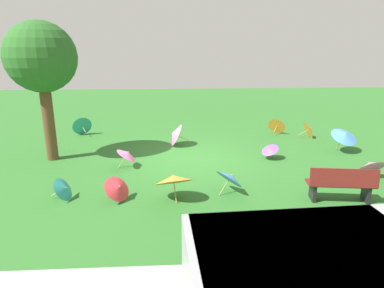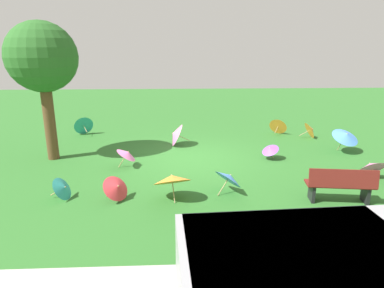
# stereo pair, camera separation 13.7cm
# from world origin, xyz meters

# --- Properties ---
(ground) EXTENTS (40.00, 40.00, 0.00)m
(ground) POSITION_xyz_m (0.00, 0.00, 0.00)
(ground) COLOR #2D6B28
(park_bench) EXTENTS (1.65, 0.69, 0.90)m
(park_bench) POSITION_xyz_m (-3.47, 3.58, 0.47)
(park_bench) COLOR maroon
(park_bench) RESTS_ON ground
(shade_tree) EXTENTS (2.22, 2.22, 4.48)m
(shade_tree) POSITION_xyz_m (4.70, -0.17, 3.31)
(shade_tree) COLOR brown
(shade_tree) RESTS_ON ground
(parasol_teal_0) EXTENTS (0.92, 0.90, 0.83)m
(parasol_teal_0) POSITION_xyz_m (4.56, -3.52, 0.41)
(parasol_teal_0) COLOR tan
(parasol_teal_0) RESTS_ON ground
(parasol_orange_0) EXTENTS (1.15, 1.13, 0.83)m
(parasol_orange_0) POSITION_xyz_m (0.61, 3.19, 0.54)
(parasol_orange_0) COLOR tan
(parasol_orange_0) RESTS_ON ground
(parasol_pink_0) EXTENTS (0.68, 0.71, 0.69)m
(parasol_pink_0) POSITION_xyz_m (2.05, 0.79, 0.45)
(parasol_pink_0) COLOR tan
(parasol_pink_0) RESTS_ON ground
(parasol_blue_0) EXTENTS (0.97, 1.01, 0.73)m
(parasol_blue_0) POSITION_xyz_m (-0.86, 2.88, 0.43)
(parasol_blue_0) COLOR tan
(parasol_blue_0) RESTS_ON ground
(parasol_red_0) EXTENTS (0.85, 0.87, 0.67)m
(parasol_red_0) POSITION_xyz_m (1.96, 3.24, 0.36)
(parasol_red_0) COLOR tan
(parasol_red_0) RESTS_ON ground
(parasol_purple_0) EXTENTS (0.78, 0.79, 0.56)m
(parasol_purple_0) POSITION_xyz_m (-2.66, 0.25, 0.36)
(parasol_purple_0) COLOR tan
(parasol_purple_0) RESTS_ON ground
(parasol_teal_2) EXTENTS (0.63, 0.68, 0.59)m
(parasol_teal_2) POSITION_xyz_m (3.31, 3.07, 0.29)
(parasol_teal_2) COLOR tan
(parasol_teal_2) RESTS_ON ground
(parasol_blue_1) EXTENTS (1.15, 1.13, 0.94)m
(parasol_blue_1) POSITION_xyz_m (-5.55, -0.35, 0.64)
(parasol_blue_1) COLOR tan
(parasol_blue_1) RESTS_ON ground
(parasol_orange_1) EXTENTS (0.73, 0.72, 0.71)m
(parasol_orange_1) POSITION_xyz_m (-5.13, -2.44, 0.35)
(parasol_orange_1) COLOR tan
(parasol_orange_1) RESTS_ON ground
(parasol_orange_2) EXTENTS (0.90, 0.81, 0.75)m
(parasol_orange_2) POSITION_xyz_m (-3.96, -3.15, 0.37)
(parasol_orange_2) COLOR tan
(parasol_orange_2) RESTS_ON ground
(parasol_pink_1) EXTENTS (0.86, 0.91, 0.90)m
(parasol_pink_1) POSITION_xyz_m (0.55, -1.57, 0.45)
(parasol_pink_1) COLOR tan
(parasol_pink_1) RESTS_ON ground
(parasol_pink_2) EXTENTS (0.85, 0.76, 0.68)m
(parasol_pink_2) POSITION_xyz_m (-5.15, 2.00, 0.35)
(parasol_pink_2) COLOR tan
(parasol_pink_2) RESTS_ON ground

